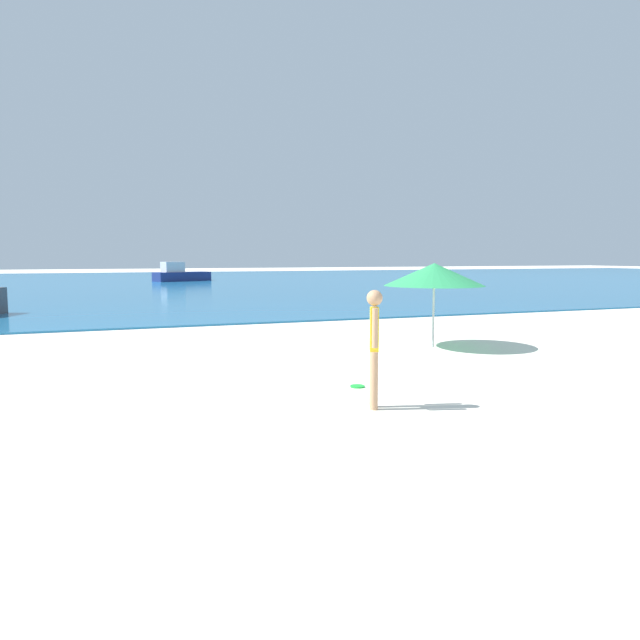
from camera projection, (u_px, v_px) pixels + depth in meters
water at (137, 283)px, 45.35m from camera, size 160.00×60.00×0.06m
person_standing at (374, 342)px, 7.99m from camera, size 0.22×0.35×1.63m
frisbee at (357, 386)px, 9.40m from camera, size 0.23×0.23×0.03m
boat_far at (180, 274)px, 47.78m from camera, size 4.81×3.07×1.56m
beach_umbrella at (434, 275)px, 13.33m from camera, size 2.28×2.28×1.92m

